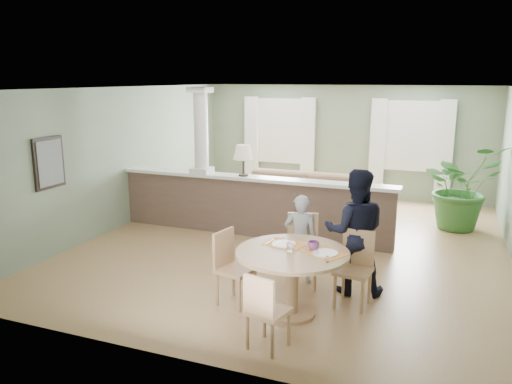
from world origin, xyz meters
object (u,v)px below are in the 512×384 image
at_px(houseplant, 461,187).
at_px(chair_far_man, 355,264).
at_px(chair_far_boy, 302,246).
at_px(chair_side, 231,264).
at_px(chair_near, 265,309).
at_px(man_person, 355,232).
at_px(child_person, 300,239).
at_px(dining_table, 293,264).
at_px(sofa, 303,199).

relative_size(houseplant, chair_far_man, 1.71).
distance_m(chair_far_boy, chair_side, 1.14).
height_order(chair_near, man_person, man_person).
height_order(child_person, man_person, man_person).
bearing_deg(child_person, chair_far_man, 139.78).
bearing_deg(chair_near, chair_far_man, -99.80).
distance_m(chair_far_man, child_person, 0.97).
relative_size(dining_table, chair_side, 1.43).
distance_m(chair_far_boy, child_person, 0.12).
relative_size(chair_far_boy, man_person, 0.59).
bearing_deg(sofa, chair_side, -88.14).
relative_size(chair_near, man_person, 0.51).
bearing_deg(chair_near, chair_side, -35.19).
height_order(chair_near, child_person, child_person).
distance_m(sofa, chair_near, 4.97).
height_order(sofa, child_person, child_person).
relative_size(chair_side, man_person, 0.56).
distance_m(dining_table, chair_far_boy, 0.99).
relative_size(chair_side, child_person, 0.75).
bearing_deg(child_person, houseplant, -133.89).
height_order(sofa, chair_near, sofa).
height_order(houseplant, chair_far_man, houseplant).
xyz_separation_m(dining_table, chair_near, (-0.03, -0.90, -0.18)).
distance_m(dining_table, child_person, 1.07).
xyz_separation_m(chair_far_boy, child_person, (-0.05, 0.07, 0.08)).
xyz_separation_m(chair_far_boy, chair_far_man, (0.81, -0.36, -0.03)).
height_order(chair_far_boy, child_person, child_person).
relative_size(sofa, dining_table, 2.38).
xyz_separation_m(child_person, man_person, (0.78, -0.08, 0.21)).
relative_size(chair_far_boy, child_person, 0.79).
height_order(sofa, chair_far_man, chair_far_man).
xyz_separation_m(dining_table, child_person, (-0.21, 1.04, -0.02)).
bearing_deg(dining_table, chair_side, 176.21).
xyz_separation_m(houseplant, man_person, (-1.36, -3.72, 0.03)).
bearing_deg(dining_table, houseplant, 67.66).
bearing_deg(chair_near, child_person, -70.38).
bearing_deg(child_person, man_person, 160.38).
xyz_separation_m(dining_table, chair_far_man, (0.65, 0.61, -0.13)).
relative_size(sofa, chair_side, 3.42).
distance_m(chair_far_boy, chair_far_man, 0.88).
height_order(houseplant, dining_table, houseplant).
bearing_deg(sofa, chair_far_boy, -74.80).
distance_m(chair_far_boy, chair_near, 1.88).
xyz_separation_m(houseplant, chair_side, (-2.77, -4.63, -0.29)).
relative_size(chair_far_man, child_person, 0.75).
xyz_separation_m(chair_near, chair_side, (-0.81, 0.95, 0.05)).
bearing_deg(child_person, chair_near, 81.69).
xyz_separation_m(chair_near, child_person, (-0.18, 1.94, 0.16)).
bearing_deg(dining_table, child_person, 101.37).
height_order(sofa, houseplant, houseplant).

